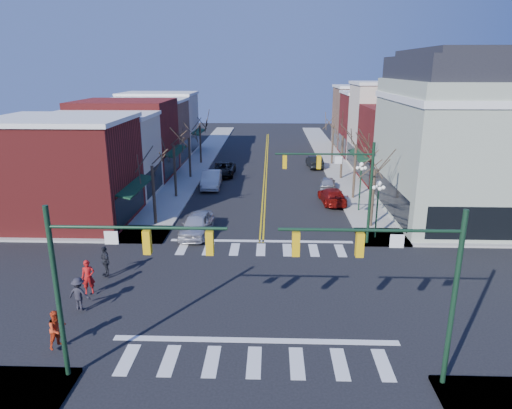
# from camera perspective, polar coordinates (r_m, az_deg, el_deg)

# --- Properties ---
(ground) EXTENTS (160.00, 160.00, 0.00)m
(ground) POSITION_cam_1_polar(r_m,az_deg,el_deg) (25.60, 0.29, -10.96)
(ground) COLOR black
(ground) RESTS_ON ground
(sidewalk_left) EXTENTS (3.50, 70.00, 0.15)m
(sidewalk_left) POSITION_cam_1_polar(r_m,az_deg,el_deg) (45.25, -10.13, 1.33)
(sidewalk_left) COLOR #9E9B93
(sidewalk_left) RESTS_ON ground
(sidewalk_right) EXTENTS (3.50, 70.00, 0.15)m
(sidewalk_right) POSITION_cam_1_polar(r_m,az_deg,el_deg) (45.00, 12.24, 1.12)
(sidewalk_right) COLOR #9E9B93
(sidewalk_right) RESTS_ON ground
(bldg_left_brick_a) EXTENTS (10.00, 8.50, 8.00)m
(bldg_left_brick_a) POSITION_cam_1_polar(r_m,az_deg,el_deg) (38.81, -22.74, 3.69)
(bldg_left_brick_a) COLOR maroon
(bldg_left_brick_a) RESTS_ON ground
(bldg_left_stucco_a) EXTENTS (10.00, 7.00, 7.50)m
(bldg_left_stucco_a) POSITION_cam_1_polar(r_m,az_deg,el_deg) (45.87, -18.81, 5.62)
(bldg_left_stucco_a) COLOR beige
(bldg_left_stucco_a) RESTS_ON ground
(bldg_left_brick_b) EXTENTS (10.00, 9.00, 8.50)m
(bldg_left_brick_b) POSITION_cam_1_polar(r_m,az_deg,el_deg) (53.24, -15.90, 7.85)
(bldg_left_brick_b) COLOR maroon
(bldg_left_brick_b) RESTS_ON ground
(bldg_left_tan) EXTENTS (10.00, 7.50, 7.80)m
(bldg_left_tan) POSITION_cam_1_polar(r_m,az_deg,el_deg) (61.12, -13.57, 8.76)
(bldg_left_tan) COLOR #976B53
(bldg_left_tan) RESTS_ON ground
(bldg_left_stucco_b) EXTENTS (10.00, 8.00, 8.20)m
(bldg_left_stucco_b) POSITION_cam_1_polar(r_m,az_deg,el_deg) (68.54, -11.89, 9.86)
(bldg_left_stucco_b) COLOR beige
(bldg_left_stucco_b) RESTS_ON ground
(bldg_right_brick_a) EXTENTS (10.00, 8.50, 8.00)m
(bldg_right_brick_a) POSITION_cam_1_polar(r_m,az_deg,el_deg) (51.25, 18.90, 6.98)
(bldg_right_brick_a) COLOR maroon
(bldg_right_brick_a) RESTS_ON ground
(bldg_right_stucco) EXTENTS (10.00, 7.00, 10.00)m
(bldg_right_stucco) POSITION_cam_1_polar(r_m,az_deg,el_deg) (58.50, 16.85, 9.27)
(bldg_right_stucco) COLOR beige
(bldg_right_stucco) RESTS_ON ground
(bldg_right_brick_b) EXTENTS (10.00, 8.00, 8.50)m
(bldg_right_brick_b) POSITION_cam_1_polar(r_m,az_deg,el_deg) (65.82, 15.17, 9.50)
(bldg_right_brick_b) COLOR maroon
(bldg_right_brick_b) RESTS_ON ground
(bldg_right_tan) EXTENTS (10.00, 8.00, 9.00)m
(bldg_right_tan) POSITION_cam_1_polar(r_m,az_deg,el_deg) (73.56, 13.80, 10.50)
(bldg_right_tan) COLOR #976B53
(bldg_right_tan) RESTS_ON ground
(victorian_corner) EXTENTS (12.25, 14.25, 13.30)m
(victorian_corner) POSITION_cam_1_polar(r_m,az_deg,el_deg) (40.74, 25.06, 7.79)
(victorian_corner) COLOR #9FA992
(victorian_corner) RESTS_ON ground
(traffic_mast_near_left) EXTENTS (6.60, 0.28, 7.20)m
(traffic_mast_near_left) POSITION_cam_1_polar(r_m,az_deg,el_deg) (17.96, -18.55, -7.80)
(traffic_mast_near_left) COLOR #14331E
(traffic_mast_near_left) RESTS_ON ground
(traffic_mast_near_right) EXTENTS (6.60, 0.28, 7.20)m
(traffic_mast_near_right) POSITION_cam_1_polar(r_m,az_deg,el_deg) (17.57, 18.18, -8.32)
(traffic_mast_near_right) COLOR #14331E
(traffic_mast_near_right) RESTS_ON ground
(traffic_mast_far_right) EXTENTS (6.60, 0.28, 7.20)m
(traffic_mast_far_right) POSITION_cam_1_polar(r_m,az_deg,el_deg) (31.29, 10.91, 3.15)
(traffic_mast_far_right) COLOR #14331E
(traffic_mast_far_right) RESTS_ON ground
(lamppost_corner) EXTENTS (0.36, 0.36, 4.33)m
(lamppost_corner) POSITION_cam_1_polar(r_m,az_deg,el_deg) (33.29, 14.98, 0.58)
(lamppost_corner) COLOR #14331E
(lamppost_corner) RESTS_ON ground
(lamppost_midblock) EXTENTS (0.36, 0.36, 4.33)m
(lamppost_midblock) POSITION_cam_1_polar(r_m,az_deg,el_deg) (39.44, 12.95, 3.21)
(lamppost_midblock) COLOR #14331E
(lamppost_midblock) RESTS_ON ground
(tree_left_a) EXTENTS (0.24, 0.24, 4.76)m
(tree_left_a) POSITION_cam_1_polar(r_m,az_deg,el_deg) (36.12, -12.64, 1.05)
(tree_left_a) COLOR #382B21
(tree_left_a) RESTS_ON ground
(tree_left_b) EXTENTS (0.24, 0.24, 5.04)m
(tree_left_b) POSITION_cam_1_polar(r_m,az_deg,el_deg) (43.64, -10.10, 4.07)
(tree_left_b) COLOR #382B21
(tree_left_b) RESTS_ON ground
(tree_left_c) EXTENTS (0.24, 0.24, 4.55)m
(tree_left_c) POSITION_cam_1_polar(r_m,az_deg,el_deg) (51.38, -8.29, 5.77)
(tree_left_c) COLOR #382B21
(tree_left_c) RESTS_ON ground
(tree_left_d) EXTENTS (0.24, 0.24, 4.90)m
(tree_left_d) POSITION_cam_1_polar(r_m,az_deg,el_deg) (59.12, -6.96, 7.42)
(tree_left_d) COLOR #382B21
(tree_left_d) RESTS_ON ground
(tree_right_a) EXTENTS (0.24, 0.24, 4.62)m
(tree_right_a) POSITION_cam_1_polar(r_m,az_deg,el_deg) (35.85, 14.36, 0.69)
(tree_right_a) COLOR #382B21
(tree_right_a) RESTS_ON ground
(tree_right_b) EXTENTS (0.24, 0.24, 5.18)m
(tree_right_b) POSITION_cam_1_polar(r_m,az_deg,el_deg) (43.39, 12.21, 3.97)
(tree_right_b) COLOR #382B21
(tree_right_b) RESTS_ON ground
(tree_right_c) EXTENTS (0.24, 0.24, 4.83)m
(tree_right_c) POSITION_cam_1_polar(r_m,az_deg,el_deg) (51.15, 10.67, 5.77)
(tree_right_c) COLOR #382B21
(tree_right_c) RESTS_ON ground
(tree_right_d) EXTENTS (0.24, 0.24, 4.97)m
(tree_right_d) POSITION_cam_1_polar(r_m,az_deg,el_deg) (58.93, 9.54, 7.32)
(tree_right_d) COLOR #382B21
(tree_right_d) RESTS_ON ground
(car_left_near) EXTENTS (2.35, 4.99, 1.65)m
(car_left_near) POSITION_cam_1_polar(r_m,az_deg,el_deg) (33.90, -7.42, -2.47)
(car_left_near) COLOR silver
(car_left_near) RESTS_ON ground
(car_left_mid) EXTENTS (2.01, 5.25, 1.71)m
(car_left_mid) POSITION_cam_1_polar(r_m,az_deg,el_deg) (47.19, -5.60, 3.13)
(car_left_mid) COLOR beige
(car_left_mid) RESTS_ON ground
(car_left_far) EXTENTS (2.51, 5.36, 1.48)m
(car_left_far) POSITION_cam_1_polar(r_m,az_deg,el_deg) (52.46, -4.09, 4.42)
(car_left_far) COLOR black
(car_left_far) RESTS_ON ground
(car_right_near) EXTENTS (2.40, 5.06, 1.42)m
(car_right_near) POSITION_cam_1_polar(r_m,az_deg,el_deg) (42.06, 9.51, 1.08)
(car_right_near) COLOR maroon
(car_right_near) RESTS_ON ground
(car_right_mid) EXTENTS (2.03, 4.07, 1.33)m
(car_right_mid) POSITION_cam_1_polar(r_m,az_deg,el_deg) (46.80, 8.95, 2.65)
(car_right_mid) COLOR #B0B1B5
(car_right_mid) RESTS_ON ground
(car_right_far) EXTENTS (1.97, 4.59, 1.47)m
(car_right_far) POSITION_cam_1_polar(r_m,az_deg,el_deg) (57.07, 7.33, 5.33)
(car_right_far) COLOR black
(car_right_far) RESTS_ON ground
(pedestrian_red_a) EXTENTS (0.80, 0.65, 1.90)m
(pedestrian_red_a) POSITION_cam_1_polar(r_m,az_deg,el_deg) (26.42, -20.24, -8.50)
(pedestrian_red_a) COLOR #AD1212
(pedestrian_red_a) RESTS_ON sidewalk_left
(pedestrian_red_b) EXTENTS (0.99, 1.06, 1.74)m
(pedestrian_red_b) POSITION_cam_1_polar(r_m,az_deg,el_deg) (22.27, -23.61, -14.07)
(pedestrian_red_b) COLOR red
(pedestrian_red_b) RESTS_ON sidewalk_left
(pedestrian_dark_a) EXTENTS (1.05, 1.13, 1.86)m
(pedestrian_dark_a) POSITION_cam_1_polar(r_m,az_deg,el_deg) (28.22, -18.35, -6.71)
(pedestrian_dark_a) COLOR #202128
(pedestrian_dark_a) RESTS_ON sidewalk_left
(pedestrian_dark_b) EXTENTS (1.18, 0.78, 1.72)m
(pedestrian_dark_b) POSITION_cam_1_polar(r_m,az_deg,el_deg) (24.96, -21.26, -10.36)
(pedestrian_dark_b) COLOR #222129
(pedestrian_dark_b) RESTS_ON sidewalk_left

